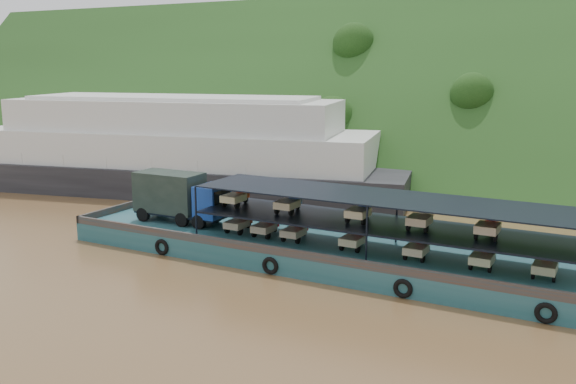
% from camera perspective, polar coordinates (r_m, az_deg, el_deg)
% --- Properties ---
extents(ground, '(160.00, 160.00, 0.00)m').
position_cam_1_polar(ground, '(42.19, 0.45, -5.24)').
color(ground, brown).
rests_on(ground, ground).
extents(hillside, '(140.00, 39.60, 39.60)m').
position_cam_1_polar(hillside, '(75.13, 13.45, 1.90)').
color(hillside, '#1D3B15').
rests_on(hillside, ground).
extents(cargo_barge, '(35.00, 7.18, 4.63)m').
position_cam_1_polar(cargo_barge, '(39.82, 2.23, -4.56)').
color(cargo_barge, '#16494F').
rests_on(cargo_barge, ground).
extents(passenger_ferry, '(45.79, 20.67, 9.00)m').
position_cam_1_polar(passenger_ferry, '(62.15, -10.00, 3.71)').
color(passenger_ferry, black).
rests_on(passenger_ferry, ground).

